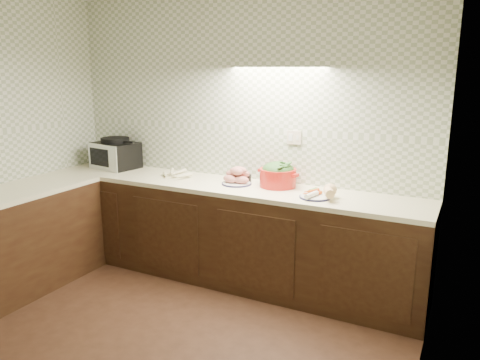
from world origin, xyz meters
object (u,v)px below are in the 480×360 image
at_px(parsnip_pile, 179,174).
at_px(toaster_oven, 115,154).
at_px(veg_plate, 322,193).
at_px(onion_bowl, 242,176).
at_px(sweet_potato_plate, 237,177).
at_px(dutch_oven, 278,174).

bearing_deg(parsnip_pile, toaster_oven, 177.14).
xyz_separation_m(toaster_oven, veg_plate, (2.28, -0.16, -0.11)).
distance_m(parsnip_pile, onion_bowl, 0.63).
relative_size(sweet_potato_plate, onion_bowl, 1.61).
height_order(onion_bowl, veg_plate, onion_bowl).
xyz_separation_m(parsnip_pile, sweet_potato_plate, (0.63, -0.02, 0.04)).
bearing_deg(toaster_oven, parsnip_pile, 6.43).
xyz_separation_m(toaster_oven, sweet_potato_plate, (1.46, -0.06, -0.09)).
relative_size(toaster_oven, parsnip_pile, 1.57).
bearing_deg(parsnip_pile, veg_plate, -4.49).
bearing_deg(dutch_oven, toaster_oven, -168.09).
height_order(sweet_potato_plate, onion_bowl, sweet_potato_plate).
relative_size(parsnip_pile, veg_plate, 0.99).
distance_m(parsnip_pile, sweet_potato_plate, 0.63).
xyz_separation_m(parsnip_pile, veg_plate, (1.45, -0.11, 0.02)).
relative_size(toaster_oven, dutch_oven, 1.24).
height_order(dutch_oven, veg_plate, dutch_oven).
height_order(onion_bowl, dutch_oven, dutch_oven).
height_order(parsnip_pile, sweet_potato_plate, sweet_potato_plate).
bearing_deg(dutch_oven, veg_plate, -10.53).
bearing_deg(veg_plate, toaster_oven, 176.10).
relative_size(toaster_oven, onion_bowl, 2.98).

